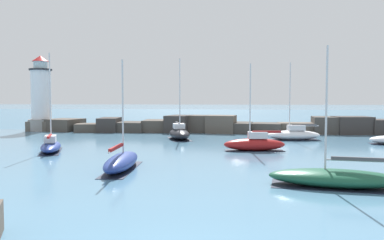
# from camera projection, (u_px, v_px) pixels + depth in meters

# --- Properties ---
(open_sea_beyond) EXTENTS (400.00, 116.00, 0.01)m
(open_sea_beyond) POSITION_uv_depth(u_px,v_px,m) (228.00, 115.00, 115.14)
(open_sea_beyond) COLOR teal
(open_sea_beyond) RESTS_ON ground
(breakwater_jetty) EXTENTS (62.51, 6.41, 2.58)m
(breakwater_jetty) POSITION_uv_depth(u_px,v_px,m) (235.00, 126.00, 55.46)
(breakwater_jetty) COLOR brown
(breakwater_jetty) RESTS_ON ground
(lighthouse) EXTENTS (4.05, 4.05, 11.74)m
(lighthouse) POSITION_uv_depth(u_px,v_px,m) (41.00, 99.00, 58.69)
(lighthouse) COLOR gray
(lighthouse) RESTS_ON ground
(sailboat_moored_2) EXTENTS (6.79, 3.22, 9.42)m
(sailboat_moored_2) POSITION_uv_depth(u_px,v_px,m) (294.00, 134.00, 45.71)
(sailboat_moored_2) COLOR white
(sailboat_moored_2) RESTS_ON ground
(sailboat_moored_3) EXTENTS (7.77, 3.51, 8.07)m
(sailboat_moored_3) POSITION_uv_depth(u_px,v_px,m) (335.00, 178.00, 21.42)
(sailboat_moored_3) COLOR #195138
(sailboat_moored_3) RESTS_ON ground
(sailboat_moored_4) EXTENTS (3.98, 6.39, 9.41)m
(sailboat_moored_4) POSITION_uv_depth(u_px,v_px,m) (51.00, 145.00, 35.58)
(sailboat_moored_4) COLOR navy
(sailboat_moored_4) RESTS_ON ground
(sailboat_moored_5) EXTENTS (2.18, 7.07, 7.86)m
(sailboat_moored_5) POSITION_uv_depth(u_px,v_px,m) (122.00, 161.00, 26.58)
(sailboat_moored_5) COLOR navy
(sailboat_moored_5) RESTS_ON ground
(sailboat_moored_6) EXTENTS (4.09, 6.49, 9.97)m
(sailboat_moored_6) POSITION_uv_depth(u_px,v_px,m) (179.00, 133.00, 46.49)
(sailboat_moored_6) COLOR black
(sailboat_moored_6) RESTS_ON ground
(sailboat_moored_8) EXTENTS (6.12, 2.57, 8.43)m
(sailboat_moored_8) POSITION_uv_depth(u_px,v_px,m) (255.00, 144.00, 36.25)
(sailboat_moored_8) COLOR maroon
(sailboat_moored_8) RESTS_ON ground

